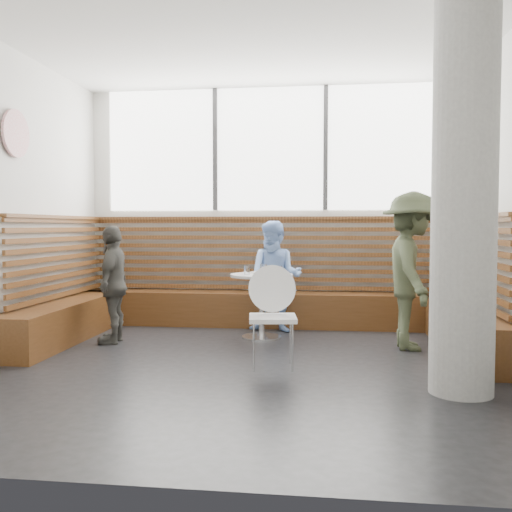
# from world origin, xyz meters

# --- Properties ---
(room) EXTENTS (5.00, 5.00, 3.20)m
(room) POSITION_xyz_m (0.00, 0.00, 1.60)
(room) COLOR silver
(room) RESTS_ON ground
(booth) EXTENTS (5.00, 2.50, 1.44)m
(booth) POSITION_xyz_m (0.00, 1.77, 0.41)
(booth) COLOR #462811
(booth) RESTS_ON ground
(concrete_column) EXTENTS (0.50, 0.50, 3.20)m
(concrete_column) POSITION_xyz_m (1.85, -0.60, 1.60)
(concrete_column) COLOR gray
(concrete_column) RESTS_ON ground
(wall_art) EXTENTS (0.03, 0.50, 0.50)m
(wall_art) POSITION_xyz_m (-2.46, 0.40, 2.30)
(wall_art) COLOR white
(wall_art) RESTS_ON room
(cafe_table) EXTENTS (0.74, 0.74, 0.76)m
(cafe_table) POSITION_xyz_m (0.01, 1.42, 0.55)
(cafe_table) COLOR silver
(cafe_table) RESTS_ON ground
(cafe_chair) EXTENTS (0.46, 0.45, 0.95)m
(cafe_chair) POSITION_xyz_m (0.28, 0.10, 0.56)
(cafe_chair) COLOR white
(cafe_chair) RESTS_ON ground
(adult_man) EXTENTS (0.65, 1.11, 1.70)m
(adult_man) POSITION_xyz_m (1.69, 1.04, 0.85)
(adult_man) COLOR #3B442D
(adult_man) RESTS_ON ground
(child_back) EXTENTS (0.73, 0.60, 1.40)m
(child_back) POSITION_xyz_m (0.14, 1.84, 0.70)
(child_back) COLOR #86ABE9
(child_back) RESTS_ON ground
(child_left) EXTENTS (0.40, 0.81, 1.34)m
(child_left) POSITION_xyz_m (-1.64, 0.96, 0.67)
(child_left) COLOR #46443F
(child_left) RESTS_ON ground
(plate_near) EXTENTS (0.19, 0.19, 0.01)m
(plate_near) POSITION_xyz_m (-0.06, 1.55, 0.77)
(plate_near) COLOR white
(plate_near) RESTS_ON cafe_table
(plate_far) EXTENTS (0.18, 0.18, 0.01)m
(plate_far) POSITION_xyz_m (0.14, 1.59, 0.77)
(plate_far) COLOR white
(plate_far) RESTS_ON cafe_table
(glass_left) EXTENTS (0.07, 0.07, 0.11)m
(glass_left) POSITION_xyz_m (-0.15, 1.34, 0.82)
(glass_left) COLOR white
(glass_left) RESTS_ON cafe_table
(glass_mid) EXTENTS (0.08, 0.08, 0.12)m
(glass_mid) POSITION_xyz_m (0.04, 1.40, 0.82)
(glass_mid) COLOR white
(glass_mid) RESTS_ON cafe_table
(glass_right) EXTENTS (0.06, 0.06, 0.10)m
(glass_right) POSITION_xyz_m (0.23, 1.39, 0.81)
(glass_right) COLOR white
(glass_right) RESTS_ON cafe_table
(menu_card) EXTENTS (0.22, 0.19, 0.00)m
(menu_card) POSITION_xyz_m (0.03, 1.24, 0.77)
(menu_card) COLOR #A5C64C
(menu_card) RESTS_ON cafe_table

